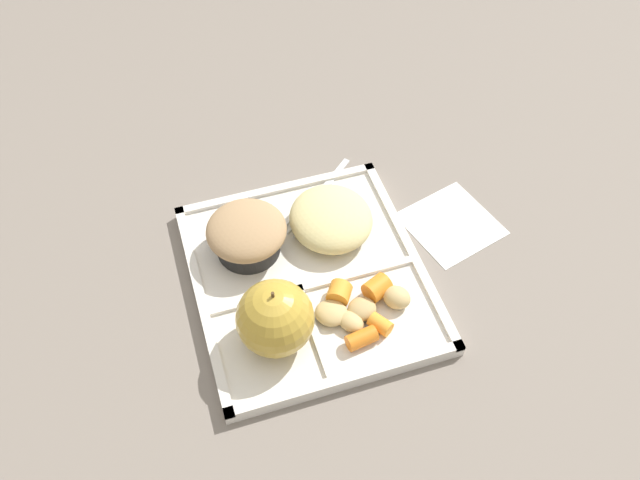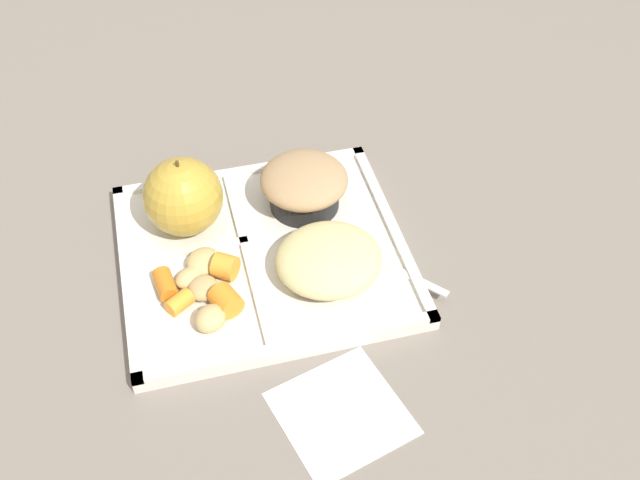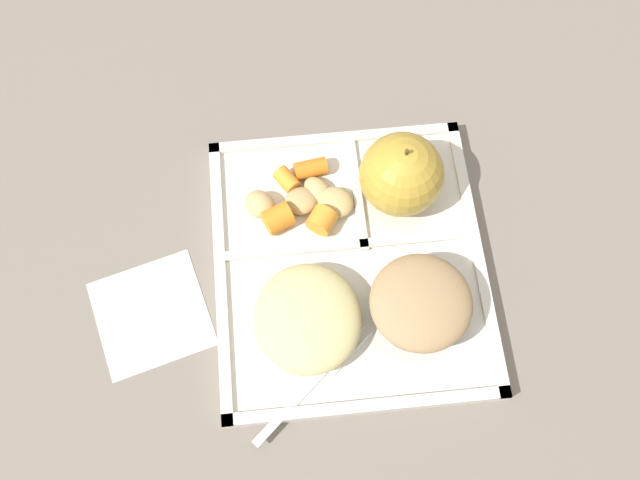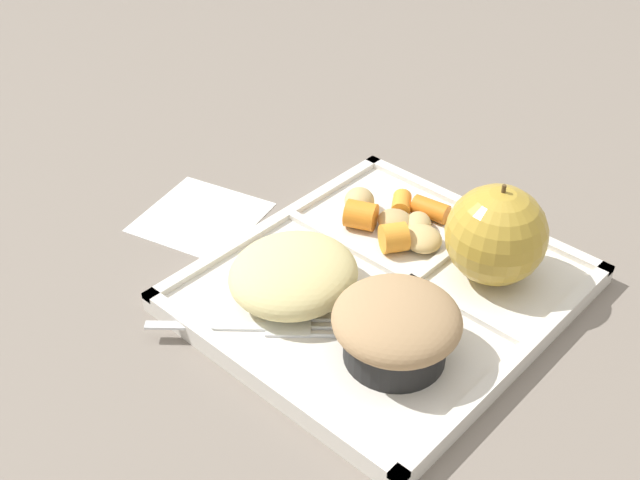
# 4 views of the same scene
# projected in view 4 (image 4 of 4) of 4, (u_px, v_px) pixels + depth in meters

# --- Properties ---
(ground) EXTENTS (6.00, 6.00, 0.00)m
(ground) POSITION_uv_depth(u_px,v_px,m) (382.00, 296.00, 0.70)
(ground) COLOR slate
(lunch_tray) EXTENTS (0.31, 0.28, 0.02)m
(lunch_tray) POSITION_uv_depth(u_px,v_px,m) (383.00, 289.00, 0.69)
(lunch_tray) COLOR silver
(lunch_tray) RESTS_ON ground
(green_apple) EXTENTS (0.09, 0.09, 0.09)m
(green_apple) POSITION_uv_depth(u_px,v_px,m) (496.00, 235.00, 0.67)
(green_apple) COLOR #B79333
(green_apple) RESTS_ON lunch_tray
(bran_muffin) EXTENTS (0.10, 0.10, 0.06)m
(bran_muffin) POSITION_uv_depth(u_px,v_px,m) (396.00, 327.00, 0.60)
(bran_muffin) COLOR black
(bran_muffin) RESTS_ON lunch_tray
(carrot_slice_near_corner) EXTENTS (0.03, 0.04, 0.03)m
(carrot_slice_near_corner) POSITION_uv_depth(u_px,v_px,m) (394.00, 238.00, 0.72)
(carrot_slice_near_corner) COLOR orange
(carrot_slice_near_corner) RESTS_ON lunch_tray
(carrot_slice_large) EXTENTS (0.04, 0.04, 0.03)m
(carrot_slice_large) POSITION_uv_depth(u_px,v_px,m) (361.00, 215.00, 0.75)
(carrot_slice_large) COLOR orange
(carrot_slice_large) RESTS_ON lunch_tray
(carrot_slice_edge) EXTENTS (0.02, 0.04, 0.02)m
(carrot_slice_edge) POSITION_uv_depth(u_px,v_px,m) (431.00, 209.00, 0.76)
(carrot_slice_edge) COLOR orange
(carrot_slice_edge) RESTS_ON lunch_tray
(carrot_slice_back) EXTENTS (0.03, 0.03, 0.02)m
(carrot_slice_back) POSITION_uv_depth(u_px,v_px,m) (401.00, 204.00, 0.77)
(carrot_slice_back) COLOR orange
(carrot_slice_back) RESTS_ON lunch_tray
(potato_chunk_large) EXTENTS (0.03, 0.03, 0.02)m
(potato_chunk_large) POSITION_uv_depth(u_px,v_px,m) (395.00, 221.00, 0.75)
(potato_chunk_large) COLOR tan
(potato_chunk_large) RESTS_ON lunch_tray
(potato_chunk_browned) EXTENTS (0.04, 0.04, 0.02)m
(potato_chunk_browned) POSITION_uv_depth(u_px,v_px,m) (418.00, 224.00, 0.75)
(potato_chunk_browned) COLOR tan
(potato_chunk_browned) RESTS_ON lunch_tray
(potato_chunk_wedge) EXTENTS (0.05, 0.05, 0.02)m
(potato_chunk_wedge) POSITION_uv_depth(u_px,v_px,m) (423.00, 239.00, 0.73)
(potato_chunk_wedge) COLOR tan
(potato_chunk_wedge) RESTS_ON lunch_tray
(potato_chunk_corner) EXTENTS (0.04, 0.04, 0.02)m
(potato_chunk_corner) POSITION_uv_depth(u_px,v_px,m) (359.00, 201.00, 0.77)
(potato_chunk_corner) COLOR tan
(potato_chunk_corner) RESTS_ON lunch_tray
(egg_noodle_pile) EXTENTS (0.11, 0.11, 0.04)m
(egg_noodle_pile) POSITION_uv_depth(u_px,v_px,m) (294.00, 274.00, 0.67)
(egg_noodle_pile) COLOR #D6C684
(egg_noodle_pile) RESTS_ON lunch_tray
(meatball_back) EXTENTS (0.03, 0.03, 0.03)m
(meatball_back) POSITION_uv_depth(u_px,v_px,m) (296.00, 255.00, 0.70)
(meatball_back) COLOR brown
(meatball_back) RESTS_ON lunch_tray
(meatball_center) EXTENTS (0.03, 0.03, 0.03)m
(meatball_center) POSITION_uv_depth(u_px,v_px,m) (310.00, 266.00, 0.69)
(meatball_center) COLOR #755B4C
(meatball_center) RESTS_ON lunch_tray
(plastic_fork) EXTENTS (0.11, 0.13, 0.00)m
(plastic_fork) POSITION_uv_depth(u_px,v_px,m) (257.00, 327.00, 0.65)
(plastic_fork) COLOR white
(plastic_fork) RESTS_ON lunch_tray
(paper_napkin) EXTENTS (0.14, 0.14, 0.00)m
(paper_napkin) POSITION_uv_depth(u_px,v_px,m) (201.00, 217.00, 0.79)
(paper_napkin) COLOR white
(paper_napkin) RESTS_ON ground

